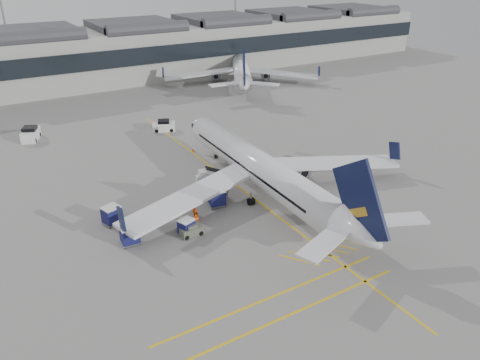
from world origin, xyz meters
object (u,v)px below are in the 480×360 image
airliner_main (262,170)px  ramp_agent_a (194,208)px  belt_loader (211,176)px  pushback_tug (191,230)px  baggage_cart_a (187,226)px  ramp_agent_b (195,217)px

airliner_main → ramp_agent_a: size_ratio=23.11×
airliner_main → belt_loader: (-3.55, 6.28, -2.57)m
airliner_main → pushback_tug: (-11.24, -4.06, -2.56)m
airliner_main → baggage_cart_a: size_ratio=20.61×
baggage_cart_a → ramp_agent_b: 1.86m
ramp_agent_a → ramp_agent_b: bearing=-174.7°
belt_loader → ramp_agent_a: 8.78m
belt_loader → pushback_tug: belt_loader is taller
baggage_cart_a → belt_loader: bearing=31.7°
belt_loader → baggage_cart_a: (-8.01, -9.97, 0.35)m
ramp_agent_b → belt_loader: bearing=-133.7°
baggage_cart_a → pushback_tug: (0.32, -0.37, -0.34)m
belt_loader → ramp_agent_a: (-5.58, -6.77, 0.32)m
ramp_agent_a → baggage_cart_a: bearing=171.7°
pushback_tug → ramp_agent_b: bearing=50.0°
belt_loader → ramp_agent_b: ramp_agent_b is taller
airliner_main → ramp_agent_b: size_ratio=20.66×
belt_loader → ramp_agent_b: size_ratio=2.44×
baggage_cart_a → airliner_main: bearing=-1.8°
belt_loader → baggage_cart_a: 12.79m
belt_loader → ramp_agent_b: bearing=-113.0°
baggage_cart_a → ramp_agent_a: (2.43, 3.20, -0.03)m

